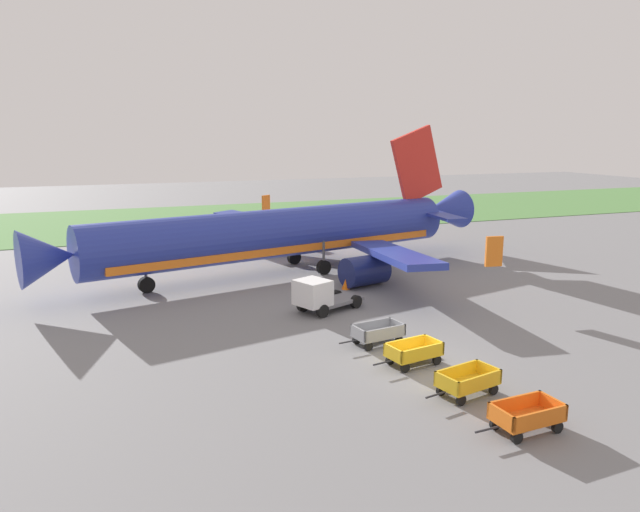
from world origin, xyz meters
name	(u,v)px	position (x,y,z in m)	size (l,w,h in m)	color
ground_plane	(415,364)	(0.00, 0.00, 0.00)	(220.00, 220.00, 0.00)	slate
grass_strip	(213,218)	(0.00, 51.63, 0.03)	(220.00, 28.00, 0.06)	#518442
airplane	(292,233)	(0.49, 20.18, 3.05)	(37.35, 30.22, 11.34)	#28389E
baggage_cart_nearest	(527,416)	(0.59, -7.03, 0.60)	(3.59, 1.55, 1.07)	orange
baggage_cart_second_in_row	(468,381)	(0.35, -3.70, 0.60)	(3.63, 1.89, 1.07)	gold
baggage_cart_third_in_row	(413,352)	(-0.11, -0.02, 0.60)	(3.62, 1.80, 1.07)	gold
baggage_cart_fourth_in_row	(378,333)	(-0.48, 3.02, 0.60)	(3.62, 1.74, 1.07)	gray
service_truck_beside_carts	(319,295)	(-1.41, 9.20, 1.10)	(4.77, 3.46, 2.10)	slate
traffic_cone_near_plane	(346,284)	(2.26, 13.71, 0.37)	(0.56, 0.56, 0.73)	orange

